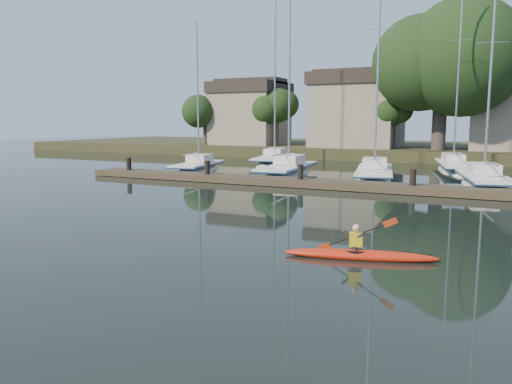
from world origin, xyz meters
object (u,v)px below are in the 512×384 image
at_px(kayak, 360,253).
at_px(sailboat_5, 274,166).
at_px(sailboat_1, 287,178).
at_px(sailboat_6, 453,173).
at_px(sailboat_3, 484,190).
at_px(dock, 354,185).
at_px(sailboat_2, 374,182).
at_px(sailboat_0, 198,174).

distance_m(kayak, sailboat_5, 29.23).
bearing_deg(sailboat_1, sailboat_6, 34.31).
relative_size(kayak, sailboat_3, 0.30).
bearing_deg(dock, sailboat_3, 33.78).
distance_m(dock, sailboat_6, 13.55).
bearing_deg(sailboat_2, sailboat_0, 171.92).
relative_size(kayak, sailboat_0, 0.35).
height_order(kayak, dock, kayak).
relative_size(dock, sailboat_2, 2.18).
height_order(sailboat_1, sailboat_3, sailboat_1).
height_order(sailboat_3, sailboat_5, sailboat_5).
bearing_deg(sailboat_0, dock, -29.91).
bearing_deg(sailboat_6, sailboat_3, -86.85).
bearing_deg(sailboat_5, sailboat_0, -116.50).
bearing_deg(sailboat_1, sailboat_2, -2.53).
bearing_deg(sailboat_0, sailboat_3, -11.25).
distance_m(dock, sailboat_2, 5.22).
xyz_separation_m(kayak, sailboat_5, (-13.79, 25.76, -0.35)).
bearing_deg(dock, sailboat_0, 160.23).
bearing_deg(kayak, sailboat_6, 74.58).
distance_m(dock, sailboat_5, 16.24).
distance_m(dock, sailboat_3, 7.47).
bearing_deg(sailboat_1, dock, -45.64).
bearing_deg(sailboat_5, dock, -61.53).
height_order(sailboat_1, sailboat_2, sailboat_2).
bearing_deg(kayak, sailboat_0, 117.85).
distance_m(kayak, sailboat_3, 17.44).
height_order(kayak, sailboat_3, sailboat_3).
relative_size(dock, sailboat_3, 2.53).
relative_size(sailboat_2, sailboat_5, 0.99).
distance_m(sailboat_1, sailboat_3, 12.01).
height_order(kayak, sailboat_2, sailboat_2).
bearing_deg(dock, sailboat_1, 139.44).
distance_m(kayak, sailboat_6, 26.06).
bearing_deg(sailboat_5, sailboat_1, -70.69).
bearing_deg(sailboat_6, dock, -118.10).
xyz_separation_m(sailboat_2, sailboat_5, (-10.10, 7.45, -0.00)).
bearing_deg(sailboat_0, sailboat_2, -6.92).
distance_m(sailboat_1, sailboat_5, 8.86).
bearing_deg(sailboat_1, sailboat_3, -8.94).
height_order(sailboat_1, sailboat_5, sailboat_5).
relative_size(kayak, sailboat_2, 0.26).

